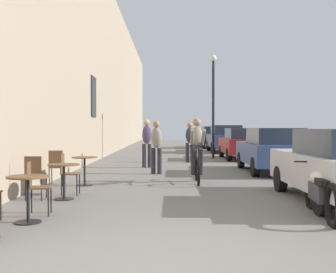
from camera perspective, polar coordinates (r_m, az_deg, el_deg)
name	(u,v)px	position (r m, az deg, el deg)	size (l,w,h in m)	color
ground_plane	(174,264)	(4.76, 0.81, -16.66)	(88.00, 88.00, 0.00)	slate
building_facade_left	(91,56)	(19.09, -10.25, 10.54)	(0.54, 68.00, 9.12)	tan
cafe_table_near	(29,189)	(6.90, -18.06, -6.68)	(0.64, 0.64, 0.72)	black
cafe_chair_near_toward_wall	(36,184)	(7.48, -17.20, -6.10)	(0.43, 0.43, 0.89)	black
cafe_table_mid	(65,174)	(8.91, -13.58, -4.88)	(0.64, 0.64, 0.72)	black
cafe_chair_mid_toward_street	(36,174)	(8.99, -17.22, -4.87)	(0.39, 0.39, 0.89)	black
cafe_chair_mid_toward_wall	(69,171)	(9.51, -13.17, -4.52)	(0.39, 0.39, 0.89)	black
cafe_table_far	(86,165)	(10.95, -10.93, -3.73)	(0.64, 0.64, 0.72)	black
cafe_chair_far_toward_street	(58,165)	(11.04, -14.53, -3.73)	(0.41, 0.41, 0.89)	black
cyclist_on_bicycle	(198,152)	(11.34, 4.10, -2.08)	(0.52, 1.76, 1.74)	black
pedestrian_near	(158,144)	(13.35, -1.38, -1.00)	(0.38, 0.30, 1.68)	#26262D
pedestrian_mid	(148,140)	(15.54, -2.67, -0.53)	(0.36, 0.26, 1.75)	#26262D
pedestrian_far	(191,140)	(17.80, 3.10, -0.45)	(0.36, 0.27, 1.67)	#26262D
street_lamp	(215,93)	(20.39, 6.26, 5.84)	(0.32, 0.32, 4.90)	black
parked_car_second	(273,149)	(14.20, 13.89, -1.70)	(1.77, 4.09, 1.44)	#384C84
parked_car_third	(243,143)	(19.86, 10.02, -0.88)	(1.72, 4.03, 1.43)	maroon
parked_car_fourth	(226,138)	(25.37, 7.82, -0.23)	(1.93, 4.48, 1.59)	#384C84
parked_car_fifth	(214,137)	(30.63, 6.20, -0.03)	(1.85, 4.32, 1.53)	black
parked_motorcycle	(322,192)	(7.45, 19.97, -7.01)	(0.62, 2.14, 0.92)	black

